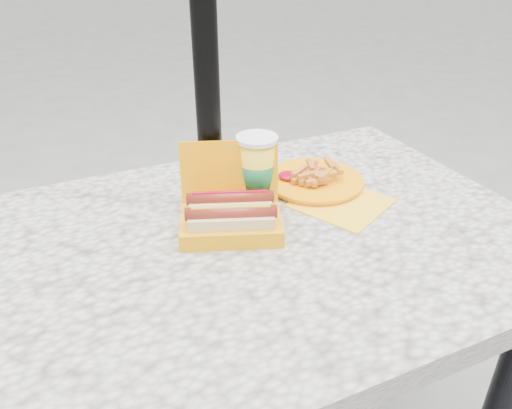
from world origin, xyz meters
name	(u,v)px	position (x,y,z in m)	size (l,w,h in m)	color
picnic_table	(242,282)	(0.00, 0.00, 0.64)	(1.20, 0.80, 0.75)	beige
umbrella_pole	(205,38)	(0.00, 0.16, 1.10)	(0.05, 0.05, 2.20)	black
hotdog_box	(231,215)	(-0.01, 0.03, 0.79)	(0.24, 0.21, 0.16)	#FF9400
fries_plate	(315,181)	(0.24, 0.13, 0.76)	(0.24, 0.34, 0.05)	yellow
soda_cup	(257,173)	(0.08, 0.10, 0.83)	(0.09, 0.09, 0.16)	yellow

